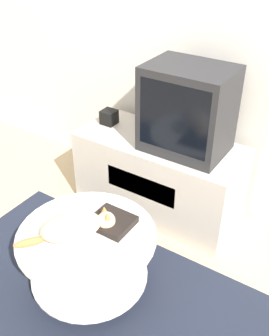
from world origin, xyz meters
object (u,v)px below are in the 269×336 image
Objects in this scene: tv at (188,110)px; speaker at (109,117)px; cat at (74,226)px; dvd_box at (112,222)px.

tv is 5.35× the size of speaker.
tv is 0.99m from cat.
speaker is 0.46× the size of dvd_box.
dvd_box is at bearing -53.04° from speaker.
speaker is 0.96m from dvd_box.
cat is at bearing -63.95° from speaker.
dvd_box is 0.21m from cat.
dvd_box is at bearing 4.04° from cat.
cat is (0.45, -0.93, -0.12)m from speaker.
speaker is at bearing 62.30° from cat.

